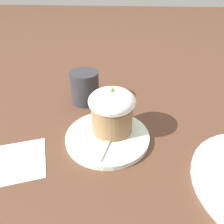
{
  "coord_description": "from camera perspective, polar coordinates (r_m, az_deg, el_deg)",
  "views": [
    {
      "loc": [
        -0.4,
        -0.04,
        0.36
      ],
      "look_at": [
        0.02,
        -0.01,
        0.06
      ],
      "focal_mm": 35.0,
      "sensor_mm": 36.0,
      "label": 1
    }
  ],
  "objects": [
    {
      "name": "ground_plane",
      "position": [
        0.54,
        -1.18,
        -6.99
      ],
      "size": [
        4.0,
        4.0,
        0.0
      ],
      "primitive_type": "plane",
      "color": "#513323"
    },
    {
      "name": "dessert_plate",
      "position": [
        0.54,
        -1.19,
        -6.49
      ],
      "size": [
        0.2,
        0.2,
        0.01
      ],
      "color": "silver",
      "rests_on": "ground_plane"
    },
    {
      "name": "carrot_cake",
      "position": [
        0.51,
        0.0,
        0.56
      ],
      "size": [
        0.11,
        0.11,
        0.11
      ],
      "color": "olive",
      "rests_on": "dessert_plate"
    },
    {
      "name": "spoon",
      "position": [
        0.53,
        -0.62,
        -5.54
      ],
      "size": [
        0.13,
        0.05,
        0.01
      ],
      "color": "#B7B7BC",
      "rests_on": "dessert_plate"
    },
    {
      "name": "coffee_cup",
      "position": [
        0.66,
        -7.07,
        6.5
      ],
      "size": [
        0.12,
        0.08,
        0.1
      ],
      "color": "#2D2D33",
      "rests_on": "ground_plane"
    },
    {
      "name": "paper_napkin",
      "position": [
        0.53,
        -22.82,
        -11.6
      ],
      "size": [
        0.15,
        0.14,
        0.0
      ],
      "color": "white",
      "rests_on": "ground_plane"
    }
  ]
}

